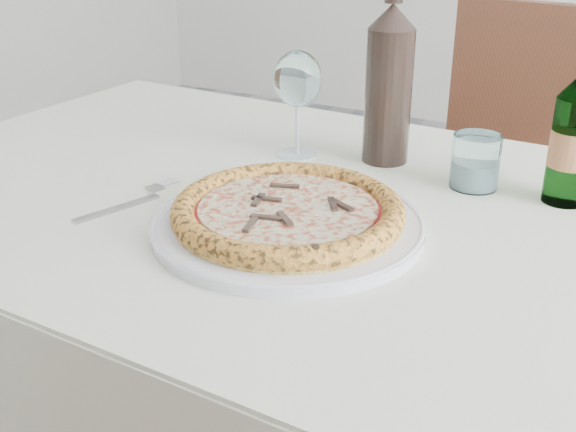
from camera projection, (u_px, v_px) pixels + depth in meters
The scene contains 9 objects.
dining_table at pixel (321, 260), 1.05m from camera, with size 1.46×0.90×0.76m.
chair_far at pixel (507, 182), 1.69m from camera, with size 0.46×0.46×0.93m.
plate at pixel (288, 224), 0.93m from camera, with size 0.35×0.35×0.02m.
pizza at pixel (288, 211), 0.92m from camera, with size 0.30×0.30×0.03m.
fork at pixel (130, 201), 1.01m from camera, with size 0.05×0.19×0.00m.
wine_glass at pixel (298, 82), 1.14m from camera, with size 0.08×0.08×0.17m.
tumbler at pixel (475, 165), 1.05m from camera, with size 0.07×0.07×0.08m.
beer_bottle at pixel (573, 138), 0.98m from camera, with size 0.06×0.06×0.23m.
wine_bottle at pixel (389, 82), 1.12m from camera, with size 0.07×0.07×0.30m.
Camera 1 is at (0.32, -0.77, 1.16)m, focal length 45.00 mm.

